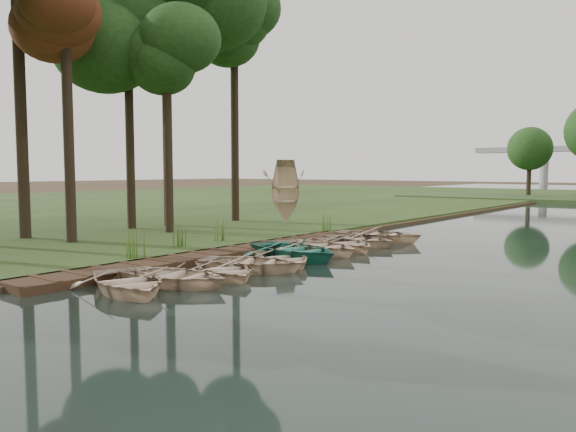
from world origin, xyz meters
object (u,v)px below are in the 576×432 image
Objects in this scene: boardwalk at (224,254)px; rowboat_2 at (224,267)px; rowboat_0 at (127,279)px; rowboat_1 at (175,273)px; stored_rowboat at (285,216)px.

boardwalk is 5.25× the size of rowboat_2.
rowboat_1 is at bearing 7.94° from rowboat_0.
rowboat_1 is 1.10× the size of rowboat_2.
rowboat_0 reaches higher than boardwalk.
stored_rowboat reaches higher than rowboat_2.
rowboat_1 is at bearing -118.38° from stored_rowboat.
rowboat_0 is at bearing -68.55° from boardwalk.
rowboat_0 is 3.11m from rowboat_2.
rowboat_2 reaches higher than boardwalk.
rowboat_0 is at bearing -166.67° from rowboat_2.
rowboat_0 is 0.99× the size of stored_rowboat.
stored_rowboat is (-7.40, 15.91, 0.26)m from rowboat_0.
boardwalk is 4.48× the size of stored_rowboat.
rowboat_1 is (2.64, -4.61, 0.25)m from boardwalk.
boardwalk is 5.32m from rowboat_1.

